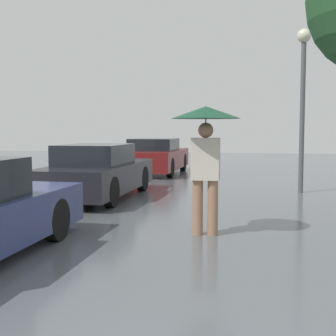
# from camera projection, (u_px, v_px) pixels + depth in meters

# --- Properties ---
(pedestrian) EXTENTS (1.03, 1.03, 1.93)m
(pedestrian) POSITION_uv_depth(u_px,v_px,m) (206.00, 136.00, 6.95)
(pedestrian) COLOR #9E7051
(pedestrian) RESTS_ON ground_plane
(parked_car_middle) EXTENTS (1.64, 4.26, 1.25)m
(parked_car_middle) POSITION_uv_depth(u_px,v_px,m) (98.00, 173.00, 10.89)
(parked_car_middle) COLOR black
(parked_car_middle) RESTS_ON ground_plane
(parked_car_farthest) EXTENTS (1.77, 4.34, 1.26)m
(parked_car_farthest) POSITION_uv_depth(u_px,v_px,m) (155.00, 157.00, 16.85)
(parked_car_farthest) COLOR maroon
(parked_car_farthest) RESTS_ON ground_plane
(street_lamp) EXTENTS (0.34, 0.34, 4.05)m
(street_lamp) POSITION_uv_depth(u_px,v_px,m) (303.00, 84.00, 11.57)
(street_lamp) COLOR #515456
(street_lamp) RESTS_ON ground_plane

